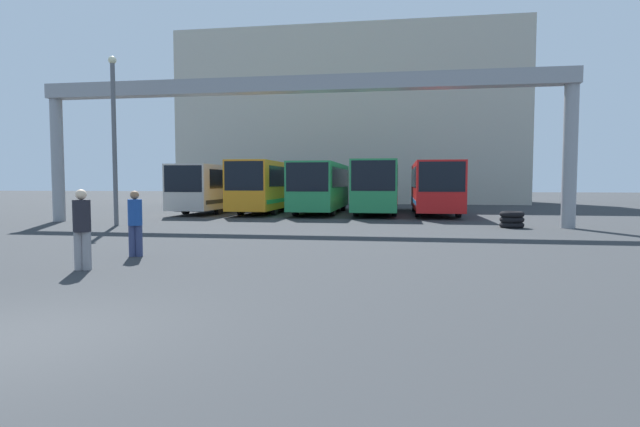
% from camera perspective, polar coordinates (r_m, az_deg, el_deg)
% --- Properties ---
extents(building_backdrop, '(32.89, 12.00, 16.46)m').
position_cam_1_polar(building_backdrop, '(52.32, 3.53, 10.42)').
color(building_backdrop, '#B7B2A3').
rests_on(building_backdrop, ground).
extents(overhead_gantry, '(25.13, 0.80, 6.91)m').
position_cam_1_polar(overhead_gantry, '(23.94, -3.12, 12.54)').
color(overhead_gantry, gray).
rests_on(overhead_gantry, ground).
extents(bus_slot_0, '(2.49, 12.35, 3.06)m').
position_cam_1_polar(bus_slot_0, '(35.10, -11.24, 3.15)').
color(bus_slot_0, beige).
rests_on(bus_slot_0, ground).
extents(bus_slot_1, '(2.47, 12.25, 3.28)m').
position_cam_1_polar(bus_slot_1, '(33.98, -5.58, 3.38)').
color(bus_slot_1, orange).
rests_on(bus_slot_1, ground).
extents(bus_slot_2, '(2.58, 10.06, 3.18)m').
position_cam_1_polar(bus_slot_2, '(32.18, 0.13, 3.29)').
color(bus_slot_2, '#268C4C').
rests_on(bus_slot_2, ground).
extents(bus_slot_3, '(2.59, 11.70, 3.27)m').
position_cam_1_polar(bus_slot_3, '(32.64, 6.60, 3.36)').
color(bus_slot_3, '#268C4C').
rests_on(bus_slot_3, ground).
extents(bus_slot_4, '(2.63, 10.76, 3.19)m').
position_cam_1_polar(bus_slot_4, '(32.23, 12.95, 3.21)').
color(bus_slot_4, red).
rests_on(bus_slot_4, ground).
extents(pedestrian_near_center, '(0.38, 0.38, 1.84)m').
position_cam_1_polar(pedestrian_near_center, '(12.57, -25.55, -1.43)').
color(pedestrian_near_center, gray).
rests_on(pedestrian_near_center, ground).
extents(pedestrian_near_right, '(0.37, 0.37, 1.77)m').
position_cam_1_polar(pedestrian_near_right, '(14.31, -20.37, -0.88)').
color(pedestrian_near_right, navy).
rests_on(pedestrian_near_right, ground).
extents(tire_stack, '(1.04, 1.04, 0.72)m').
position_cam_1_polar(tire_stack, '(23.52, 21.08, -0.65)').
color(tire_stack, black).
rests_on(tire_stack, ground).
extents(lamp_post, '(0.36, 0.36, 7.71)m').
position_cam_1_polar(lamp_post, '(24.90, -22.47, 8.42)').
color(lamp_post, '#595B60').
rests_on(lamp_post, ground).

